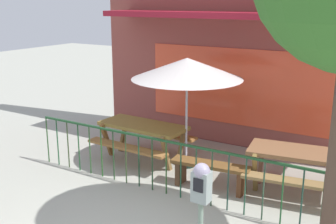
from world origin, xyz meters
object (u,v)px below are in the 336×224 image
(picnic_table_left, at_px, (143,132))
(parking_meter_far, at_px, (201,198))
(picnic_table_right, at_px, (303,160))
(patio_umbrella, at_px, (187,69))
(patio_bench, at_px, (211,170))

(picnic_table_left, bearing_deg, parking_meter_far, -47.58)
(picnic_table_left, relative_size, picnic_table_right, 0.93)
(picnic_table_right, xyz_separation_m, patio_umbrella, (-2.28, 0.10, 1.34))
(patio_bench, bearing_deg, picnic_table_left, 163.37)
(picnic_table_right, bearing_deg, parking_meter_far, -95.01)
(picnic_table_left, distance_m, parking_meter_far, 4.35)
(patio_umbrella, bearing_deg, picnic_table_left, -168.53)
(picnic_table_left, relative_size, patio_bench, 1.29)
(picnic_table_right, distance_m, patio_umbrella, 2.65)
(picnic_table_right, relative_size, patio_bench, 1.39)
(patio_umbrella, bearing_deg, patio_bench, -39.23)
(picnic_table_left, distance_m, patio_bench, 1.87)
(picnic_table_left, distance_m, patio_umbrella, 1.63)
(patio_umbrella, height_order, patio_bench, patio_umbrella)
(patio_bench, xyz_separation_m, parking_meter_far, (1.12, -2.64, 0.91))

